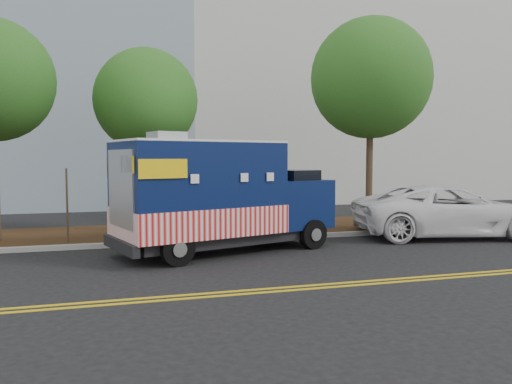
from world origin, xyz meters
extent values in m
plane|color=black|center=(0.00, 0.00, 0.00)|extent=(120.00, 120.00, 0.00)
cube|color=#9E9E99|center=(0.00, 1.40, 0.07)|extent=(120.00, 0.18, 0.15)
cube|color=black|center=(0.00, 3.50, 0.07)|extent=(120.00, 4.00, 0.15)
cube|color=gold|center=(0.00, -4.45, 0.01)|extent=(120.00, 0.10, 0.01)
cube|color=gold|center=(0.00, -4.70, 0.01)|extent=(120.00, 0.10, 0.01)
cylinder|color=#38281C|center=(-1.07, 3.39, 1.90)|extent=(0.26, 0.26, 3.80)
sphere|color=#2B5B19|center=(-1.07, 3.39, 4.68)|extent=(3.52, 3.52, 3.52)
cylinder|color=#38281C|center=(7.45, 3.35, 2.31)|extent=(0.26, 0.26, 4.61)
sphere|color=#2B5B19|center=(7.45, 3.35, 5.78)|extent=(4.65, 4.65, 4.65)
cube|color=#473828|center=(-3.57, 1.94, 1.20)|extent=(0.06, 0.06, 2.40)
cube|color=black|center=(0.99, -0.09, 0.44)|extent=(6.18, 3.62, 0.29)
cube|color=#091744|center=(0.09, -0.37, 1.88)|extent=(4.90, 3.59, 2.51)
cube|color=red|center=(0.09, -0.37, 0.99)|extent=(4.96, 3.66, 0.78)
cube|color=white|center=(0.09, -0.37, 3.16)|extent=(4.90, 3.59, 0.06)
cube|color=#B7B7BA|center=(-0.81, -0.64, 3.29)|extent=(1.04, 1.04, 0.23)
cube|color=#091744|center=(3.08, 0.55, 1.31)|extent=(2.46, 2.70, 1.46)
cube|color=black|center=(3.03, 0.54, 2.01)|extent=(1.60, 2.26, 0.68)
cube|color=black|center=(4.00, 0.83, 0.82)|extent=(0.69, 2.02, 0.31)
cube|color=black|center=(-2.06, -1.03, 0.47)|extent=(0.87, 2.30, 0.29)
cube|color=#B7B7BA|center=(-2.03, -1.02, 1.93)|extent=(0.59, 1.81, 1.99)
cube|color=#B7B7BA|center=(0.02, 0.91, 1.93)|extent=(1.81, 0.59, 1.15)
cube|color=yellow|center=(-1.05, -2.02, 2.46)|extent=(1.21, 0.39, 0.47)
cube|color=yellow|center=(-1.78, 0.36, 2.46)|extent=(1.21, 0.39, 0.47)
cylinder|color=black|center=(3.50, -0.44, 0.44)|extent=(0.93, 0.54, 0.88)
cylinder|color=black|center=(2.87, 1.60, 0.44)|extent=(0.93, 0.54, 0.88)
cylinder|color=black|center=(-0.70, -1.72, 0.44)|extent=(0.93, 0.54, 0.88)
cylinder|color=black|center=(-1.32, 0.31, 0.44)|extent=(0.93, 0.54, 0.88)
imported|color=white|center=(8.86, 0.36, 0.89)|extent=(6.85, 4.17, 1.77)
camera|label=1|loc=(-2.24, -14.16, 2.73)|focal=35.00mm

